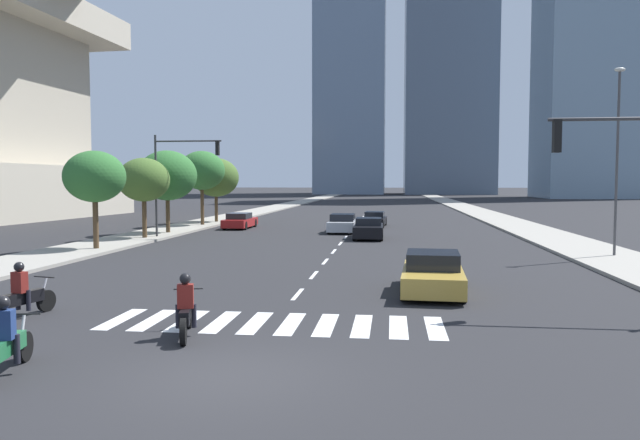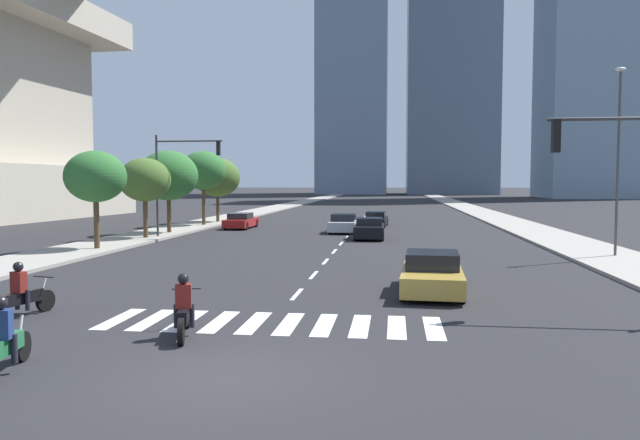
% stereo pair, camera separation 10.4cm
% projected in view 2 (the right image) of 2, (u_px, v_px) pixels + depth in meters
% --- Properties ---
extents(ground_plane, '(800.00, 800.00, 0.00)m').
position_uv_depth(ground_plane, '(226.00, 375.00, 11.10)').
color(ground_plane, '#232326').
extents(sidewalk_east, '(4.00, 260.00, 0.15)m').
position_uv_depth(sidewalk_east, '(548.00, 236.00, 39.21)').
color(sidewalk_east, gray).
rests_on(sidewalk_east, ground).
extents(sidewalk_west, '(4.00, 260.00, 0.15)m').
position_uv_depth(sidewalk_west, '(164.00, 232.00, 42.42)').
color(sidewalk_west, gray).
rests_on(sidewalk_west, ground).
extents(crosswalk_near, '(8.55, 2.43, 0.01)m').
position_uv_depth(crosswalk_near, '(271.00, 323.00, 15.22)').
color(crosswalk_near, silver).
rests_on(crosswalk_near, ground).
extents(lane_divider_center, '(0.14, 50.00, 0.01)m').
position_uv_depth(lane_divider_center, '(351.00, 232.00, 42.95)').
color(lane_divider_center, silver).
rests_on(lane_divider_center, ground).
extents(motorcycle_lead, '(0.83, 2.13, 1.49)m').
position_uv_depth(motorcycle_lead, '(22.00, 295.00, 15.86)').
color(motorcycle_lead, black).
rests_on(motorcycle_lead, ground).
extents(motorcycle_trailing, '(0.89, 2.18, 1.49)m').
position_uv_depth(motorcycle_trailing, '(184.00, 311.00, 13.92)').
color(motorcycle_trailing, black).
rests_on(motorcycle_trailing, ground).
extents(motorcycle_third, '(0.76, 2.16, 1.49)m').
position_uv_depth(motorcycle_third, '(4.00, 343.00, 11.16)').
color(motorcycle_third, black).
rests_on(motorcycle_third, ground).
extents(sedan_black_0, '(1.89, 4.46, 1.32)m').
position_uv_depth(sedan_black_0, '(369.00, 229.00, 38.12)').
color(sedan_black_0, black).
rests_on(sedan_black_0, ground).
extents(sedan_black_1, '(1.96, 4.69, 1.19)m').
position_uv_depth(sedan_black_1, '(376.00, 220.00, 48.56)').
color(sedan_black_1, black).
rests_on(sedan_black_1, ground).
extents(sedan_silver_2, '(1.94, 4.75, 1.33)m').
position_uv_depth(sedan_silver_2, '(344.00, 224.00, 42.88)').
color(sedan_silver_2, '#B7BABF').
rests_on(sedan_silver_2, ground).
extents(sedan_gold_3, '(2.13, 4.57, 1.30)m').
position_uv_depth(sedan_gold_3, '(432.00, 274.00, 19.46)').
color(sedan_gold_3, '#B28E38').
rests_on(sedan_gold_3, ground).
extents(sedan_red_4, '(1.82, 4.68, 1.21)m').
position_uv_depth(sedan_red_4, '(241.00, 221.00, 46.61)').
color(sedan_red_4, maroon).
rests_on(sedan_red_4, ground).
extents(traffic_signal_far, '(4.57, 0.28, 6.39)m').
position_uv_depth(traffic_signal_far, '(180.00, 167.00, 37.76)').
color(traffic_signal_far, '#333335').
rests_on(traffic_signal_far, sidewalk_west).
extents(street_lamp_east, '(0.50, 0.24, 8.70)m').
position_uv_depth(street_lamp_east, '(618.00, 149.00, 27.84)').
color(street_lamp_east, '#3F3F42').
rests_on(street_lamp_east, sidewalk_east).
extents(street_tree_nearest, '(3.13, 3.13, 5.04)m').
position_uv_depth(street_tree_nearest, '(95.00, 177.00, 30.99)').
color(street_tree_nearest, '#4C3823').
rests_on(street_tree_nearest, sidewalk_west).
extents(street_tree_second, '(3.17, 3.17, 4.92)m').
position_uv_depth(street_tree_second, '(145.00, 180.00, 37.11)').
color(street_tree_second, '#4C3823').
rests_on(street_tree_second, sidewalk_west).
extents(street_tree_third, '(4.00, 4.00, 5.58)m').
position_uv_depth(street_tree_third, '(168.00, 176.00, 40.98)').
color(street_tree_third, '#4C3823').
rests_on(street_tree_third, sidewalk_west).
extents(street_tree_fourth, '(3.68, 3.68, 5.94)m').
position_uv_depth(street_tree_fourth, '(203.00, 171.00, 48.41)').
color(street_tree_fourth, '#4C3823').
rests_on(street_tree_fourth, sidewalk_west).
extents(street_tree_fifth, '(3.96, 3.96, 5.53)m').
position_uv_depth(street_tree_fifth, '(217.00, 178.00, 52.31)').
color(street_tree_fifth, '#4C3823').
rests_on(street_tree_fifth, sidewalk_west).
extents(office_tower_left_skyline, '(21.02, 27.86, 129.47)m').
position_uv_depth(office_tower_left_skyline, '(354.00, 4.00, 186.00)').
color(office_tower_left_skyline, slate).
rests_on(office_tower_left_skyline, ground).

